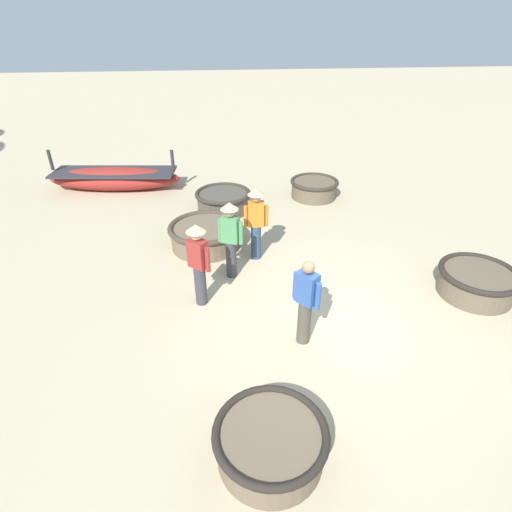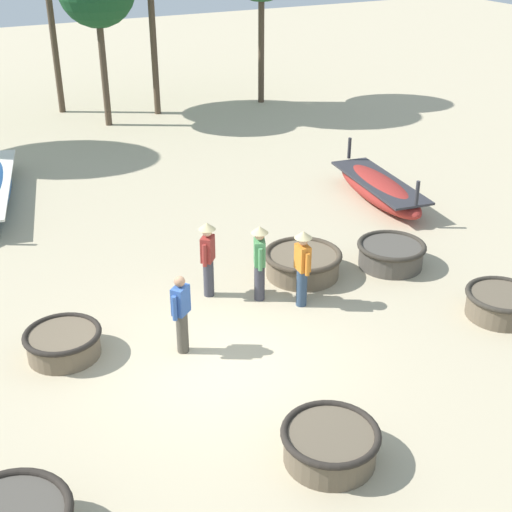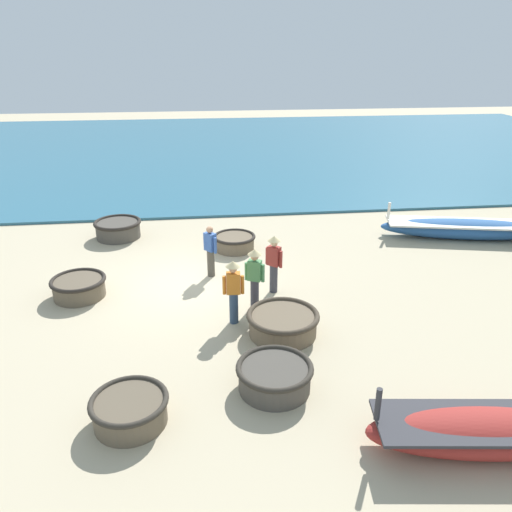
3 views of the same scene
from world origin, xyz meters
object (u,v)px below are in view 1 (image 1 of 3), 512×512
object	(u,v)px
coracle_front_right	(314,188)
coracle_tilted	(223,200)
fisherman_hauling	(306,301)
coracle_far_left	(270,442)
coracle_far_right	(206,234)
fisherman_crouching	(230,235)
long_boat_ochre_hull	(115,178)
coracle_center	(477,281)
fisherman_by_coracle	(198,260)
fisherman_with_hat	(256,220)

from	to	relation	value
coracle_front_right	coracle_tilted	bearing A→B (deg)	103.32
coracle_tilted	fisherman_hauling	distance (m)	5.61
coracle_far_left	fisherman_hauling	xyz separation A→B (m)	(1.99, -0.85, 0.56)
coracle_far_right	fisherman_crouching	xyz separation A→B (m)	(-1.34, -0.52, 0.65)
long_boat_ochre_hull	fisherman_hauling	bearing A→B (deg)	-149.63
coracle_front_right	coracle_far_right	bearing A→B (deg)	129.26
coracle_center	coracle_far_left	size ratio (longest dim) A/B	1.05
long_boat_ochre_hull	coracle_center	bearing A→B (deg)	-129.35
coracle_front_right	long_boat_ochre_hull	xyz separation A→B (m)	(1.36, 6.07, 0.07)
coracle_tilted	long_boat_ochre_hull	distance (m)	3.87
coracle_center	coracle_far_right	world-z (taller)	coracle_far_right
coracle_far_left	long_boat_ochre_hull	size ratio (longest dim) A/B	0.34
coracle_far_left	long_boat_ochre_hull	world-z (taller)	long_boat_ochre_hull
coracle_tilted	fisherman_hauling	bearing A→B (deg)	-168.82
coracle_tilted	fisherman_by_coracle	world-z (taller)	fisherman_by_coracle
coracle_front_right	long_boat_ochre_hull	distance (m)	6.22
coracle_front_right	fisherman_by_coracle	distance (m)	5.97
fisherman_by_coracle	fisherman_hauling	world-z (taller)	fisherman_by_coracle
long_boat_ochre_hull	fisherman_hauling	world-z (taller)	fisherman_hauling
fisherman_with_hat	fisherman_hauling	world-z (taller)	fisherman_with_hat
coracle_far_left	fisherman_crouching	world-z (taller)	fisherman_crouching
coracle_far_right	coracle_far_left	distance (m)	5.50
fisherman_with_hat	fisherman_crouching	distance (m)	0.89
coracle_far_right	fisherman_by_coracle	distance (m)	2.30
fisherman_by_coracle	fisherman_hauling	bearing A→B (deg)	-126.43
coracle_center	fisherman_hauling	bearing A→B (deg)	104.03
fisherman_with_hat	coracle_far_right	bearing A→B (deg)	58.97
coracle_far_left	fisherman_hauling	bearing A→B (deg)	-23.17
coracle_tilted	fisherman_with_hat	xyz separation A→B (m)	(-2.69, -0.61, 0.65)
fisherman_with_hat	fisherman_crouching	bearing A→B (deg)	138.15
fisherman_by_coracle	fisherman_crouching	bearing A→B (deg)	-35.83
coracle_front_right	coracle_center	bearing A→B (deg)	-159.45
coracle_center	coracle_far_right	size ratio (longest dim) A/B	0.86
coracle_far_left	fisherman_by_coracle	world-z (taller)	fisherman_by_coracle
long_boat_ochre_hull	fisherman_by_coracle	xyz separation A→B (m)	(-6.24, -2.70, 0.60)
coracle_front_right	fisherman_crouching	world-z (taller)	fisherman_crouching
fisherman_crouching	fisherman_with_hat	bearing A→B (deg)	-41.85
coracle_far_right	coracle_far_left	size ratio (longest dim) A/B	1.23
coracle_center	coracle_far_left	xyz separation A→B (m)	(-2.90, 4.49, -0.02)
coracle_far_right	coracle_tilted	world-z (taller)	coracle_far_right
coracle_tilted	fisherman_by_coracle	xyz separation A→B (m)	(-4.23, 0.61, 0.65)
coracle_tilted	fisherman_crouching	distance (m)	3.42
coracle_far_right	coracle_front_right	size ratio (longest dim) A/B	1.21
coracle_far_left	fisherman_crouching	size ratio (longest dim) A/B	0.85
fisherman_by_coracle	coracle_center	bearing A→B (deg)	-93.67
coracle_tilted	fisherman_crouching	bearing A→B (deg)	-179.71
long_boat_ochre_hull	fisherman_crouching	world-z (taller)	fisherman_crouching
fisherman_with_hat	fisherman_crouching	xyz separation A→B (m)	(-0.66, 0.59, 0.00)
coracle_far_left	long_boat_ochre_hull	bearing A→B (deg)	20.44
coracle_far_right	fisherman_hauling	bearing A→B (deg)	-155.34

